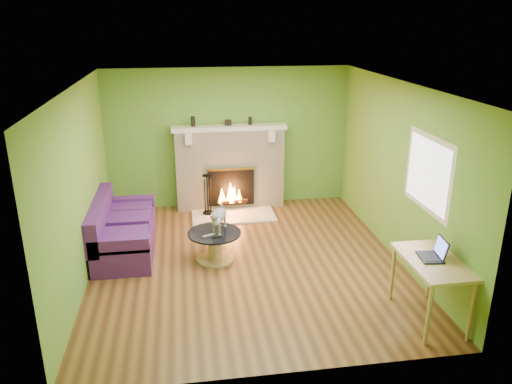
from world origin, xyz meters
TOP-DOWN VIEW (x-y plane):
  - floor at (0.00, 0.00)m, footprint 5.00×5.00m
  - ceiling at (0.00, 0.00)m, footprint 5.00×5.00m
  - wall_back at (0.00, 2.50)m, footprint 5.00×0.00m
  - wall_front at (0.00, -2.50)m, footprint 5.00×0.00m
  - wall_left at (-2.25, 0.00)m, footprint 0.00×5.00m
  - wall_right at (2.25, 0.00)m, footprint 0.00×5.00m
  - window_frame at (2.24, -0.90)m, footprint 0.00×1.20m
  - window_pane at (2.23, -0.90)m, footprint 0.00×1.06m
  - fireplace at (0.00, 2.32)m, footprint 2.10×0.46m
  - hearth at (0.00, 1.80)m, footprint 1.50×0.75m
  - mantel at (0.00, 2.30)m, footprint 2.10×0.28m
  - sofa at (-1.86, 0.69)m, footprint 0.87×1.85m
  - coffee_table at (-0.46, 0.13)m, footprint 0.79×0.79m
  - desk at (1.95, -1.79)m, footprint 0.62×1.06m
  - cat at (-0.38, 0.18)m, footprint 0.44×0.68m
  - remote_silver at (-0.56, 0.01)m, footprint 0.17×0.11m
  - remote_black at (-0.44, -0.05)m, footprint 0.16×0.06m
  - laptop at (1.93, -1.74)m, footprint 0.32×0.36m
  - fire_tools at (-0.45, 1.95)m, footprint 0.20×0.20m
  - mantel_vase_left at (-0.65, 2.33)m, footprint 0.08×0.08m
  - mantel_vase_right at (0.39, 2.33)m, footprint 0.07×0.07m
  - mantel_box at (-0.02, 2.33)m, footprint 0.12×0.08m

SIDE VIEW (x-z plane):
  - floor at x=0.00m, z-range 0.00..0.00m
  - hearth at x=0.00m, z-range 0.00..0.03m
  - coffee_table at x=-0.46m, z-range 0.03..0.48m
  - sofa at x=-1.86m, z-range -0.09..0.73m
  - fire_tools at x=-0.45m, z-range 0.03..0.79m
  - remote_black at x=-0.44m, z-range 0.45..0.47m
  - remote_silver at x=-0.56m, z-range 0.45..0.47m
  - cat at x=-0.38m, z-range 0.45..0.85m
  - desk at x=1.95m, z-range 0.30..1.09m
  - fireplace at x=0.00m, z-range -0.02..1.56m
  - laptop at x=1.93m, z-range 0.79..1.03m
  - wall_back at x=0.00m, z-range -1.20..3.80m
  - wall_front at x=0.00m, z-range -1.20..3.80m
  - wall_left at x=-2.25m, z-range -1.20..3.80m
  - wall_right at x=2.25m, z-range -1.20..3.80m
  - mantel at x=0.00m, z-range 1.50..1.58m
  - window_frame at x=2.24m, z-range 0.95..2.15m
  - window_pane at x=2.23m, z-range 1.02..2.08m
  - mantel_box at x=-0.02m, z-range 1.58..1.68m
  - mantel_vase_right at x=0.39m, z-range 1.58..1.72m
  - mantel_vase_left at x=-0.65m, z-range 1.58..1.76m
  - ceiling at x=0.00m, z-range 2.60..2.60m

